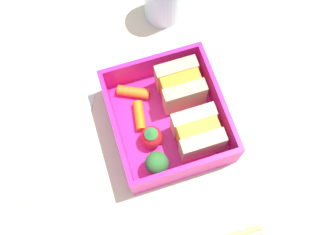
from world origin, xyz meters
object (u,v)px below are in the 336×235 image
sandwich_left (180,86)px  carrot_stick_far_left (133,92)px  broccoli_floret (157,163)px  folded_napkin (39,143)px  strawberry_far_left (151,137)px  carrot_stick_left (139,116)px  sandwich_center_left (198,133)px

sandwich_left → carrot_stick_far_left: bearing=-106.5°
broccoli_floret → folded_napkin: 16.64cm
strawberry_far_left → carrot_stick_left: bearing=-170.3°
sandwich_center_left → strawberry_far_left: size_ratio=1.60×
carrot_stick_far_left → strawberry_far_left: size_ratio=1.24×
folded_napkin → carrot_stick_left: bearing=85.9°
carrot_stick_far_left → broccoli_floret: (10.79, 0.03, 1.67)cm
folded_napkin → broccoli_floret: bearing=59.6°
sandwich_left → strawberry_far_left: (5.33, -5.62, -0.88)cm
carrot_stick_left → strawberry_far_left: 3.73cm
sandwich_left → broccoli_floret: (9.00, -6.02, -0.09)cm
broccoli_floret → folded_napkin: (-8.25, -14.06, -3.36)cm
carrot_stick_left → broccoli_floret: size_ratio=1.00×
sandwich_center_left → carrot_stick_far_left: size_ratio=1.29×
carrot_stick_far_left → strawberry_far_left: bearing=3.5°
carrot_stick_far_left → carrot_stick_left: bearing=-2.9°
folded_napkin → sandwich_left: bearing=92.1°
sandwich_left → folded_napkin: sandwich_left is taller
carrot_stick_left → strawberry_far_left: (3.57, 0.61, 0.90)cm
sandwich_center_left → folded_napkin: size_ratio=0.35×
strawberry_far_left → broccoli_floret: broccoli_floret is taller
carrot_stick_left → broccoli_floret: broccoli_floret is taller
sandwich_center_left → broccoli_floret: (2.12, -6.02, -0.09)cm
carrot_stick_far_left → folded_napkin: bearing=-79.7°
broccoli_floret → folded_napkin: size_ratio=0.25×
sandwich_center_left → carrot_stick_left: sandwich_center_left is taller
sandwich_center_left → carrot_stick_far_left: bearing=-145.1°
sandwich_center_left → strawberry_far_left: bearing=-105.5°
sandwich_left → broccoli_floret: 10.83cm
sandwich_center_left → folded_napkin: bearing=-107.0°
sandwich_left → sandwich_center_left: bearing=0.0°
carrot_stick_far_left → broccoli_floret: broccoli_floret is taller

